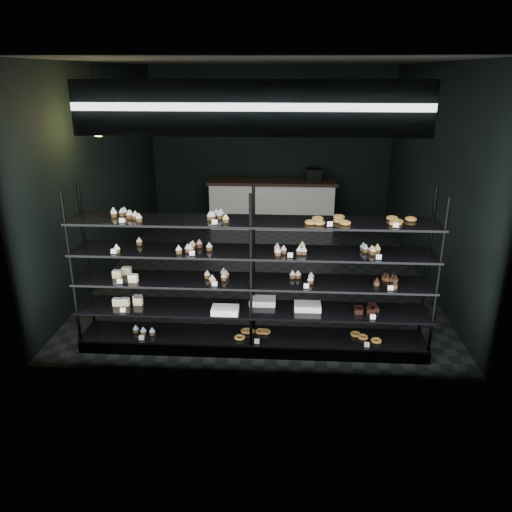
# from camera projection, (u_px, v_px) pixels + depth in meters

# --- Properties ---
(room) EXTENTS (5.01, 6.01, 3.20)m
(room) POSITION_uv_depth(u_px,v_px,m) (264.00, 174.00, 7.63)
(room) COLOR black
(room) RESTS_ON ground
(display_shelf) EXTENTS (4.00, 0.50, 1.91)m
(display_shelf) POSITION_uv_depth(u_px,v_px,m) (249.00, 299.00, 5.68)
(display_shelf) COLOR black
(display_shelf) RESTS_ON room
(signage) EXTENTS (3.30, 0.05, 0.50)m
(signage) POSITION_uv_depth(u_px,v_px,m) (250.00, 109.00, 4.49)
(signage) COLOR #0C193C
(signage) RESTS_ON room
(pendant_lamp) EXTENTS (0.31, 0.31, 0.88)m
(pendant_lamp) POSITION_uv_depth(u_px,v_px,m) (98.00, 124.00, 6.23)
(pendant_lamp) COLOR black
(pendant_lamp) RESTS_ON room
(service_counter) EXTENTS (2.63, 0.65, 1.23)m
(service_counter) POSITION_uv_depth(u_px,v_px,m) (272.00, 203.00, 10.35)
(service_counter) COLOR silver
(service_counter) RESTS_ON room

